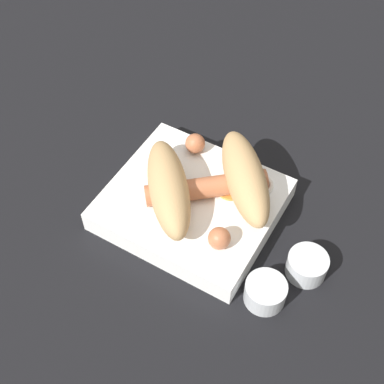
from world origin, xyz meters
TOP-DOWN VIEW (x-y plane):
  - ground_plane at (0.00, 0.00)m, footprint 3.00×3.00m
  - food_tray at (0.00, 0.00)m, footprint 0.21×0.19m
  - bread_roll at (0.02, 0.01)m, footprint 0.21×0.21m
  - sausage at (0.01, 0.01)m, footprint 0.14×0.15m
  - pickled_veggies at (0.05, 0.05)m, footprint 0.07×0.07m
  - condiment_cup_near at (0.14, -0.07)m, footprint 0.05×0.05m
  - condiment_cup_far at (0.16, -0.01)m, footprint 0.05×0.05m

SIDE VIEW (x-z plane):
  - ground_plane at x=0.00m, z-range 0.00..0.00m
  - condiment_cup_near at x=0.14m, z-range 0.00..0.03m
  - condiment_cup_far at x=0.16m, z-range 0.00..0.03m
  - food_tray at x=0.00m, z-range 0.00..0.03m
  - pickled_veggies at x=0.05m, z-range 0.03..0.04m
  - sausage at x=0.01m, z-range 0.03..0.06m
  - bread_roll at x=0.02m, z-range 0.03..0.08m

